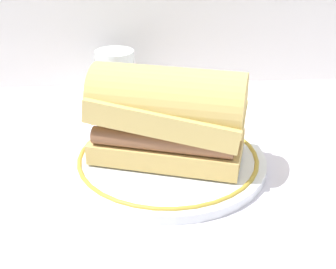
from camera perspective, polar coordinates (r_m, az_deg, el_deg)
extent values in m
plane|color=silver|center=(0.60, 1.20, -4.44)|extent=(1.50, 1.50, 0.00)
cylinder|color=white|center=(0.61, 0.00, -3.28)|extent=(0.26, 0.26, 0.01)
torus|color=#B29333|center=(0.60, 0.00, -2.79)|extent=(0.24, 0.24, 0.01)
cube|color=tan|center=(0.60, 0.00, -1.45)|extent=(0.21, 0.15, 0.03)
cylinder|color=brown|center=(0.55, -0.84, -0.97)|extent=(0.18, 0.07, 0.02)
cylinder|color=brown|center=(0.57, -0.27, 0.12)|extent=(0.18, 0.07, 0.02)
cylinder|color=brown|center=(0.59, 0.26, 1.13)|extent=(0.18, 0.07, 0.02)
cylinder|color=brown|center=(0.62, 0.76, 2.08)|extent=(0.18, 0.07, 0.02)
cube|color=tan|center=(0.57, 0.00, 2.99)|extent=(0.21, 0.15, 0.05)
cylinder|color=tan|center=(0.57, 0.00, 4.37)|extent=(0.21, 0.14, 0.08)
cylinder|color=silver|center=(0.80, -6.61, 7.40)|extent=(0.07, 0.07, 0.09)
cylinder|color=gold|center=(0.81, -6.52, 5.91)|extent=(0.06, 0.06, 0.04)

